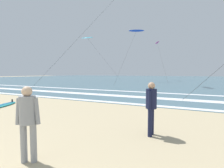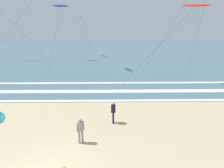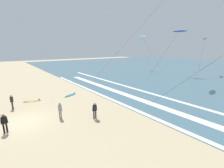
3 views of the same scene
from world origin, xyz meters
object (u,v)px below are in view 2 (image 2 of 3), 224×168
at_px(surfer_left_near, 80,128).
at_px(kite_red_distant_high, 196,6).
at_px(surfboard_near_water, 0,117).
at_px(kite_blue_low_near, 60,6).
at_px(kite_magenta_far_left, 81,17).
at_px(surfer_left_far, 113,110).

distance_m(surfer_left_near, kite_red_distant_high, 19.58).
bearing_deg(surfer_left_near, surfboard_near_water, 151.26).
relative_size(kite_blue_low_near, kite_magenta_far_left, 1.05).
xyz_separation_m(surfer_left_near, kite_magenta_far_left, (-4.56, 38.44, 7.85)).
bearing_deg(kite_red_distant_high, kite_magenta_far_left, 122.99).
distance_m(surfer_left_far, surfboard_near_water, 8.65).
distance_m(kite_magenta_far_left, kite_red_distant_high, 29.50).
relative_size(surfer_left_far, surfer_left_near, 1.00).
xyz_separation_m(surfer_left_far, surfboard_near_water, (-8.55, 0.99, -0.91)).
bearing_deg(surfer_left_near, kite_red_distant_high, 49.96).
xyz_separation_m(surfboard_near_water, kite_blue_low_near, (-1.08, 28.34, 10.39)).
height_order(kite_blue_low_near, kite_magenta_far_left, kite_blue_low_near).
bearing_deg(surfboard_near_water, kite_magenta_far_left, 86.70).
distance_m(surfer_left_far, kite_magenta_far_left, 37.25).
bearing_deg(kite_magenta_far_left, surfer_left_near, -83.23).
height_order(surfer_left_far, kite_magenta_far_left, kite_magenta_far_left).
height_order(surfer_left_near, kite_red_distant_high, kite_red_distant_high).
relative_size(surfboard_near_water, kite_blue_low_near, 0.17).
bearing_deg(surfer_left_far, surfer_left_near, -127.11).
distance_m(kite_blue_low_near, kite_magenta_far_left, 7.37).
height_order(surfer_left_far, kite_red_distant_high, kite_red_distant_high).
bearing_deg(kite_red_distant_high, surfboard_near_water, -150.84).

